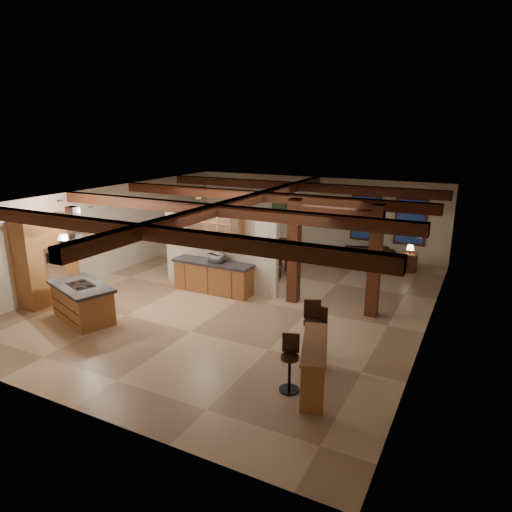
% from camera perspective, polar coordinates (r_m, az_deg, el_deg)
% --- Properties ---
extents(ground, '(12.00, 12.00, 0.00)m').
position_cam_1_polar(ground, '(13.11, -1.88, -5.32)').
color(ground, '#CDB288').
rests_on(ground, ground).
extents(room_walls, '(12.00, 12.00, 12.00)m').
position_cam_1_polar(room_walls, '(12.59, -1.96, 2.27)').
color(room_walls, silver).
rests_on(room_walls, ground).
extents(ceiling_beams, '(10.00, 12.00, 0.28)m').
position_cam_1_polar(ceiling_beams, '(12.40, -2.00, 6.68)').
color(ceiling_beams, '#37140D').
rests_on(ceiling_beams, room_walls).
extents(timber_posts, '(2.50, 0.30, 2.90)m').
position_cam_1_polar(timber_posts, '(12.08, 9.65, 1.40)').
color(timber_posts, '#37140D').
rests_on(timber_posts, ground).
extents(partition_wall, '(3.80, 0.18, 2.20)m').
position_cam_1_polar(partition_wall, '(13.66, -4.58, 0.37)').
color(partition_wall, silver).
rests_on(partition_wall, ground).
extents(pantry_cabinet, '(0.67, 1.60, 2.40)m').
position_cam_1_polar(pantry_cabinet, '(13.81, -24.68, -0.46)').
color(pantry_cabinet, '#975D30').
rests_on(pantry_cabinet, ground).
extents(back_counter, '(2.50, 0.66, 0.94)m').
position_cam_1_polar(back_counter, '(13.53, -5.39, -2.57)').
color(back_counter, '#975D30').
rests_on(back_counter, ground).
extents(upper_display_cabinet, '(1.80, 0.36, 0.95)m').
position_cam_1_polar(upper_display_cabinet, '(13.33, -5.07, 3.29)').
color(upper_display_cabinet, '#975D30').
rests_on(upper_display_cabinet, partition_wall).
extents(range_hood, '(1.10, 1.10, 1.40)m').
position_cam_1_polar(range_hood, '(11.97, -21.46, 0.48)').
color(range_hood, silver).
rests_on(range_hood, room_walls).
extents(back_windows, '(2.70, 0.07, 1.70)m').
position_cam_1_polar(back_windows, '(17.22, 16.13, 4.37)').
color(back_windows, '#37140D').
rests_on(back_windows, room_walls).
extents(framed_art, '(0.65, 0.05, 0.85)m').
position_cam_1_polar(framed_art, '(18.47, 2.95, 6.33)').
color(framed_art, '#37140D').
rests_on(framed_art, room_walls).
extents(recessed_cans, '(3.16, 2.46, 0.03)m').
position_cam_1_polar(recessed_cans, '(12.34, -16.91, 6.49)').
color(recessed_cans, silver).
rests_on(recessed_cans, room_walls).
extents(kitchen_island, '(2.13, 1.59, 0.94)m').
position_cam_1_polar(kitchen_island, '(12.36, -20.85, -5.38)').
color(kitchen_island, '#975D30').
rests_on(kitchen_island, ground).
extents(dining_table, '(1.88, 1.14, 0.63)m').
position_cam_1_polar(dining_table, '(15.34, 0.37, -0.90)').
color(dining_table, '#3D1D0F').
rests_on(dining_table, ground).
extents(sofa, '(2.21, 1.55, 0.60)m').
position_cam_1_polar(sofa, '(17.20, 13.50, 0.44)').
color(sofa, black).
rests_on(sofa, ground).
extents(microwave, '(0.51, 0.40, 0.25)m').
position_cam_1_polar(microwave, '(13.29, -5.01, -0.24)').
color(microwave, '#B2B2B7').
rests_on(microwave, back_counter).
extents(bar_counter, '(0.97, 1.83, 0.93)m').
position_cam_1_polar(bar_counter, '(8.67, 7.30, -12.47)').
color(bar_counter, '#975D30').
rests_on(bar_counter, ground).
extents(side_table, '(0.51, 0.51, 0.62)m').
position_cam_1_polar(side_table, '(16.33, 18.58, -0.75)').
color(side_table, '#37140D').
rests_on(side_table, ground).
extents(table_lamp, '(0.25, 0.25, 0.29)m').
position_cam_1_polar(table_lamp, '(16.20, 18.74, 1.00)').
color(table_lamp, black).
rests_on(table_lamp, side_table).
extents(bar_stool_a, '(0.39, 0.41, 1.08)m').
position_cam_1_polar(bar_stool_a, '(8.62, 4.26, -13.17)').
color(bar_stool_a, black).
rests_on(bar_stool_a, ground).
extents(bar_stool_b, '(0.37, 0.37, 1.06)m').
position_cam_1_polar(bar_stool_b, '(9.90, 7.76, -9.33)').
color(bar_stool_b, black).
rests_on(bar_stool_b, ground).
extents(bar_stool_c, '(0.46, 0.47, 1.21)m').
position_cam_1_polar(bar_stool_c, '(9.82, 7.02, -9.00)').
color(bar_stool_c, black).
rests_on(bar_stool_c, ground).
extents(dining_chairs, '(2.09, 2.09, 1.13)m').
position_cam_1_polar(dining_chairs, '(15.27, 0.37, 0.03)').
color(dining_chairs, '#37140D').
rests_on(dining_chairs, ground).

